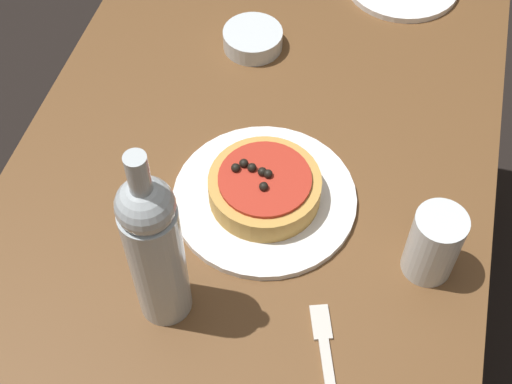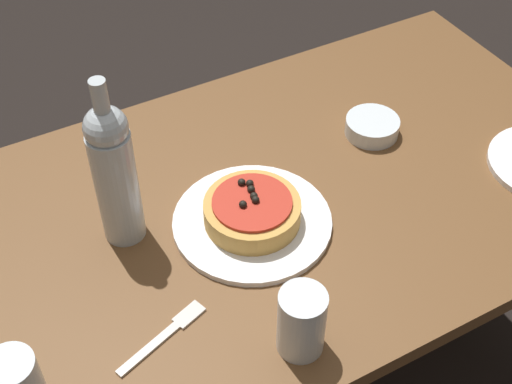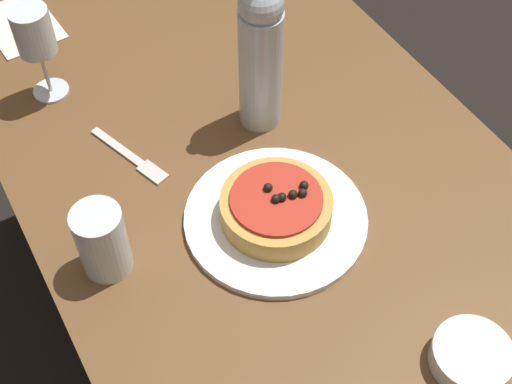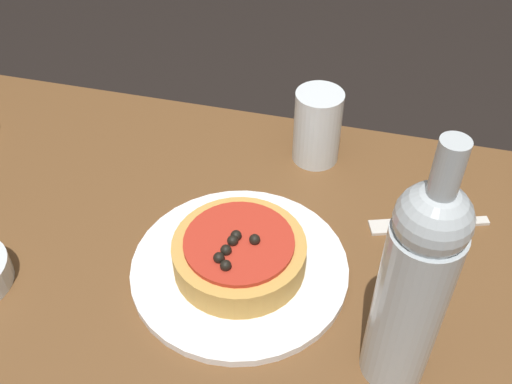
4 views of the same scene
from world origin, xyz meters
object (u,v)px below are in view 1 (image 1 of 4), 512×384
(water_cup, at_px, (434,244))
(fork, at_px, (326,355))
(dining_table, at_px, (236,247))
(wine_bottle, at_px, (155,249))
(pizza, at_px, (265,187))
(dinner_plate, at_px, (264,198))
(side_bowl, at_px, (253,39))

(water_cup, bearing_deg, fork, 146.46)
(water_cup, xyz_separation_m, fork, (-0.17, 0.11, -0.06))
(dining_table, distance_m, wine_bottle, 0.29)
(dining_table, distance_m, pizza, 0.13)
(dinner_plate, xyz_separation_m, water_cup, (-0.05, -0.26, 0.05))
(dinner_plate, relative_size, pizza, 1.66)
(dinner_plate, relative_size, wine_bottle, 0.87)
(pizza, bearing_deg, fork, -148.09)
(wine_bottle, relative_size, fork, 1.95)
(dinner_plate, xyz_separation_m, pizza, (0.00, 0.00, 0.03))
(wine_bottle, height_order, fork, wine_bottle)
(pizza, distance_m, side_bowl, 0.35)
(water_cup, bearing_deg, dining_table, 87.87)
(wine_bottle, distance_m, side_bowl, 0.55)
(water_cup, bearing_deg, pizza, 77.93)
(dinner_plate, bearing_deg, wine_bottle, 156.12)
(pizza, bearing_deg, water_cup, -102.07)
(dinner_plate, distance_m, fork, 0.27)
(dinner_plate, bearing_deg, side_bowl, 17.53)
(dinner_plate, relative_size, fork, 1.69)
(wine_bottle, distance_m, fork, 0.27)
(wine_bottle, bearing_deg, dinner_plate, -23.88)
(side_bowl, xyz_separation_m, fork, (-0.56, -0.25, -0.01))
(dining_table, height_order, dinner_plate, dinner_plate)
(wine_bottle, xyz_separation_m, side_bowl, (0.54, 0.01, -0.13))
(water_cup, height_order, fork, water_cup)
(dinner_plate, distance_m, water_cup, 0.27)
(side_bowl, bearing_deg, pizza, -162.50)
(dining_table, height_order, side_bowl, side_bowl)
(pizza, xyz_separation_m, fork, (-0.23, -0.14, -0.03))
(side_bowl, distance_m, fork, 0.61)
(pizza, relative_size, wine_bottle, 0.52)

